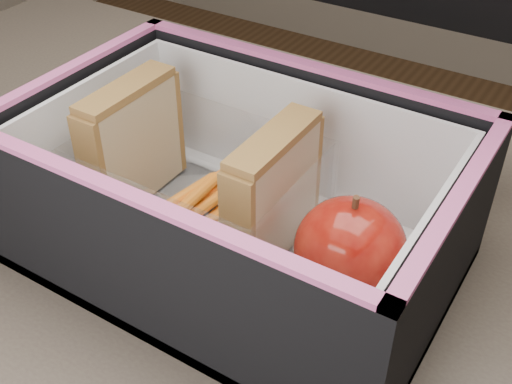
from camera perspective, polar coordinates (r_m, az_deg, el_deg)
kitchen_table at (r=0.58m, az=-3.15°, el=-14.58°), size 1.20×0.80×0.75m
lunch_bag at (r=0.49m, az=-1.21°, el=0.83°), size 0.33×0.37×0.29m
plastic_tub at (r=0.52m, az=-5.00°, el=0.59°), size 0.18×0.13×0.08m
sandwich_left at (r=0.55m, az=-10.92°, el=4.39°), size 0.03×0.10×0.11m
sandwich_right at (r=0.48m, az=1.54°, el=-0.29°), size 0.03×0.10×0.11m
carrot_sticks at (r=0.53m, az=-5.46°, el=-1.59°), size 0.04×0.13×0.03m
paper_napkin at (r=0.49m, az=8.03°, el=-8.22°), size 0.10×0.10×0.01m
red_apple at (r=0.46m, az=8.36°, el=-5.03°), size 0.11×0.11×0.08m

